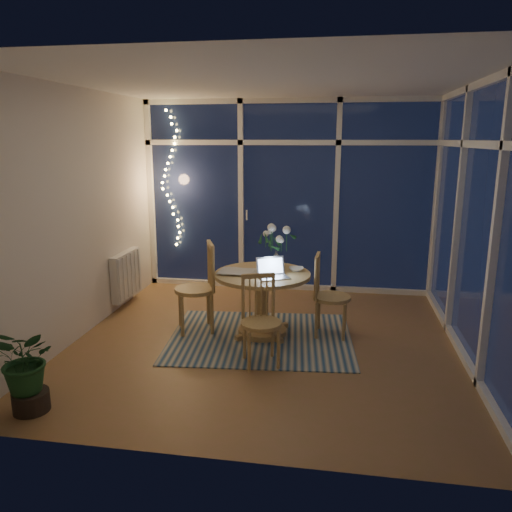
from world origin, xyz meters
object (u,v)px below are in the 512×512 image
object	(u,v)px
dining_table	(262,304)
chair_front	(261,321)
laptop	(274,268)
flower_vase	(276,258)
potted_plant	(27,366)
chair_right	(332,295)
chair_left	(195,287)

from	to	relation	value
dining_table	chair_front	world-z (taller)	chair_front
laptop	flower_vase	world-z (taller)	laptop
potted_plant	chair_front	bearing A→B (deg)	33.90
dining_table	potted_plant	world-z (taller)	potted_plant
chair_right	chair_front	xyz separation A→B (m)	(-0.63, -0.83, -0.02)
potted_plant	laptop	bearing A→B (deg)	44.58
dining_table	potted_plant	bearing A→B (deg)	-130.02
laptop	potted_plant	world-z (taller)	laptop
potted_plant	dining_table	bearing A→B (deg)	49.98
dining_table	flower_vase	bearing A→B (deg)	65.21
chair_left	chair_right	world-z (taller)	chair_left
chair_front	laptop	bearing A→B (deg)	66.23
dining_table	chair_right	world-z (taller)	chair_right
dining_table	potted_plant	distance (m)	2.40
laptop	flower_vase	distance (m)	0.43
dining_table	chair_left	distance (m)	0.76
potted_plant	chair_right	bearing A→B (deg)	40.40
dining_table	laptop	xyz separation A→B (m)	(0.14, -0.18, 0.46)
chair_right	flower_vase	bearing A→B (deg)	78.70
flower_vase	potted_plant	world-z (taller)	flower_vase
laptop	chair_left	bearing A→B (deg)	142.83
chair_right	chair_left	bearing A→B (deg)	96.96
chair_left	potted_plant	distance (m)	2.00
dining_table	flower_vase	distance (m)	0.53
chair_left	chair_front	xyz separation A→B (m)	(0.84, -0.72, -0.07)
dining_table	chair_front	bearing A→B (deg)	-82.05
flower_vase	potted_plant	bearing A→B (deg)	-128.45
chair_right	flower_vase	xyz separation A→B (m)	(-0.62, 0.15, 0.35)
dining_table	chair_left	xyz separation A→B (m)	(-0.74, -0.01, 0.16)
dining_table	chair_front	distance (m)	0.74
laptop	flower_vase	size ratio (longest dim) A/B	1.41
dining_table	potted_plant	xyz separation A→B (m)	(-1.54, -1.84, 0.03)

